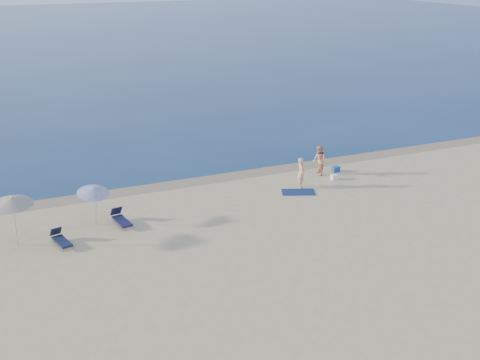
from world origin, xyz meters
The scene contains 12 objects.
ground centered at (0.00, 0.00, 0.00)m, with size 160.00×160.00×0.00m, color tan.
sea centered at (0.00, 100.00, 0.00)m, with size 240.00×160.00×0.01m, color #0C274C.
wet_sand_strip centered at (0.00, 19.40, 0.00)m, with size 240.00×1.60×0.00m, color #847254.
person_left centered at (3.69, 15.96, 0.90)m, with size 0.66×0.43×1.80m, color tan.
person_right centered at (5.74, 17.41, 0.93)m, with size 0.91×0.71×1.87m, color tan.
beach_towel centered at (3.17, 15.30, 0.02)m, with size 1.87×1.04×0.03m, color #0E1D46.
white_bag centered at (6.18, 16.30, 0.16)m, with size 0.36×0.31×0.31m, color white.
blue_cooler centered at (7.03, 17.51, 0.17)m, with size 0.48×0.34×0.34m, color #1B4694.
umbrella_near centered at (-8.23, 15.61, 1.77)m, with size 1.86×1.88×2.11m.
umbrella_far centered at (-12.02, 14.63, 2.21)m, with size 2.15×2.17×2.53m.
lounger_left centered at (-10.18, 13.82, 0.25)m, with size 0.87×1.65×0.69m.
lounger_right centered at (-7.09, 14.97, 0.27)m, with size 0.79×1.74×0.74m.
Camera 1 is at (-12.62, -12.61, 12.47)m, focal length 45.00 mm.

